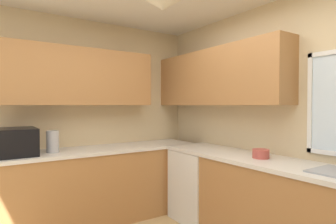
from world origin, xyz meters
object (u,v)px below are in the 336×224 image
Objects in this scene: microwave at (18,142)px; kettle at (53,142)px; dishwasher at (200,185)px; bowl at (261,154)px.

kettle is (0.02, 0.35, -0.02)m from microwave.
dishwasher is 3.52× the size of kettle.
bowl reaches higher than dishwasher.
dishwasher is at bearing 68.66° from kettle.
microwave is 2.55m from bowl.
dishwasher is 1.86m from kettle.
bowl is at bearing 1.93° from dishwasher.
microwave is 0.35m from kettle.
kettle reaches higher than bowl.
microwave is 1.95× the size of kettle.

